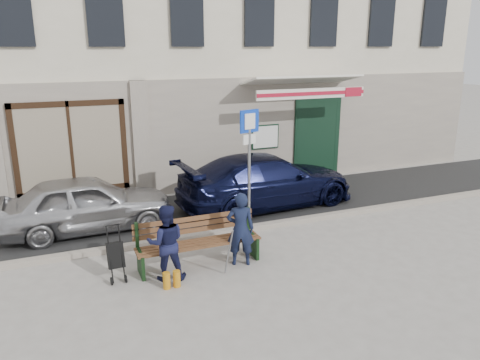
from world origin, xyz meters
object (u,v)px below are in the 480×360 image
car_navy (267,180)px  bench (197,243)px  parking_sign (249,150)px  man (240,229)px  woman (166,243)px  car_silver (87,204)px  stroller (116,256)px

car_navy → bench: (-2.74, -2.67, -0.23)m
parking_sign → man: 2.28m
woman → bench: bearing=-143.5°
man → car_silver: bearing=-28.4°
car_silver → stroller: car_silver is taller
bench → man: size_ratio=1.66×
bench → man: (0.80, -0.27, 0.27)m
parking_sign → stroller: 3.81m
parking_sign → woman: bearing=-157.8°
bench → stroller: size_ratio=2.39×
woman → stroller: 0.95m
car_silver → woman: 3.15m
parking_sign → bench: bearing=-154.1°
man → stroller: man is taller
parking_sign → stroller: parking_sign is taller
man → parking_sign: bearing=-97.7°
car_navy → woman: bearing=126.2°
car_navy → stroller: size_ratio=4.75×
man → woman: size_ratio=1.03×
car_navy → parking_sign: 1.93m
car_silver → man: size_ratio=2.62×
car_silver → car_navy: size_ratio=0.79×
car_silver → man: (2.56, -2.91, 0.08)m
car_navy → stroller: car_navy is taller
car_silver → man: man is taller
bench → car_navy: bearing=44.3°
bench → man: man is taller
car_silver → man: 3.87m
car_navy → woman: (-3.39, -2.98, 0.01)m
bench → stroller: (-1.50, 0.02, -0.01)m
car_navy → man: 3.52m
parking_sign → man: size_ratio=1.88×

